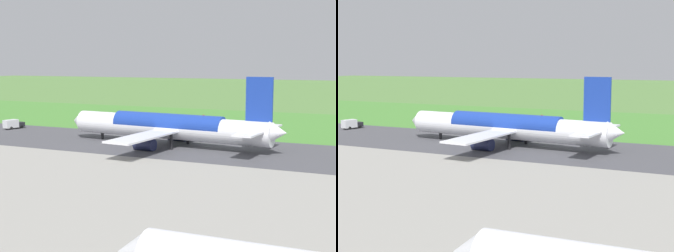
% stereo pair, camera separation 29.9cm
% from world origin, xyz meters
% --- Properties ---
extents(ground_plane, '(800.00, 800.00, 0.00)m').
position_xyz_m(ground_plane, '(0.00, 0.00, 0.00)').
color(ground_plane, '#547F3D').
extents(runway_asphalt, '(600.00, 30.17, 0.06)m').
position_xyz_m(runway_asphalt, '(0.00, 0.00, 0.03)').
color(runway_asphalt, '#47474C').
rests_on(runway_asphalt, ground).
extents(grass_verge_foreground, '(600.00, 80.00, 0.04)m').
position_xyz_m(grass_verge_foreground, '(0.00, -43.07, 0.02)').
color(grass_verge_foreground, '#478534').
rests_on(grass_verge_foreground, ground).
extents(airliner_main, '(54.15, 44.35, 15.88)m').
position_xyz_m(airliner_main, '(2.79, 0.03, 4.35)').
color(airliner_main, white).
rests_on(airliner_main, ground).
extents(service_truck_baggage, '(3.61, 6.18, 2.65)m').
position_xyz_m(service_truck_baggage, '(54.16, -7.27, 1.40)').
color(service_truck_baggage, black).
rests_on(service_truck_baggage, ground).
extents(no_stopping_sign, '(0.60, 0.10, 2.20)m').
position_xyz_m(no_stopping_sign, '(11.02, -44.25, 1.32)').
color(no_stopping_sign, slate).
rests_on(no_stopping_sign, ground).
extents(traffic_cone_orange, '(0.40, 0.40, 0.55)m').
position_xyz_m(traffic_cone_orange, '(18.48, -46.11, 0.28)').
color(traffic_cone_orange, orange).
rests_on(traffic_cone_orange, ground).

